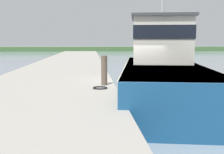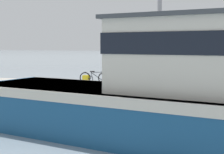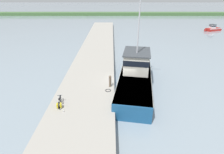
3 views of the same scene
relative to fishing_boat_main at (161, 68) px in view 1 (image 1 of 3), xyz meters
The scene contains 6 objects.
ground_plane 2.06m from the fishing_boat_main, 159.52° to the right, with size 320.00×320.00×0.00m, color #84939E.
dock_pier 5.43m from the fishing_boat_main, behind, with size 5.81×80.00×0.88m, color #A39E93.
far_shoreline 71.03m from the fishing_boat_main, 66.25° to the left, with size 180.00×5.00×1.21m, color #426638.
fishing_boat_main is the anchor object (origin of this frame).
mooring_post 3.37m from the fishing_boat_main, 147.90° to the right, with size 0.25×0.25×1.22m, color brown.
hose_coil 4.07m from the fishing_boat_main, 139.17° to the right, with size 0.57×0.57×0.05m, color black.
Camera 1 is at (-2.00, -12.75, 2.67)m, focal length 45.00 mm.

